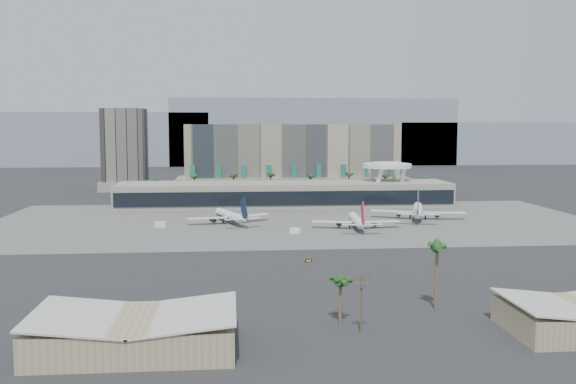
{
  "coord_description": "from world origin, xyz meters",
  "views": [
    {
      "loc": [
        -27.33,
        -217.7,
        40.61
      ],
      "look_at": [
        -4.46,
        40.0,
        14.19
      ],
      "focal_mm": 40.0,
      "sensor_mm": 36.0,
      "label": 1
    }
  ],
  "objects": [
    {
      "name": "utility_pole",
      "position": [
        -2.0,
        -96.09,
        7.14
      ],
      "size": [
        3.2,
        0.85,
        12.0
      ],
      "color": "#4C3826",
      "rests_on": "ground"
    },
    {
      "name": "hotel",
      "position": [
        10.0,
        174.41,
        16.81
      ],
      "size": [
        140.0,
        30.0,
        42.0
      ],
      "color": "tan",
      "rests_on": "ground"
    },
    {
      "name": "hangar_left",
      "position": [
        -45.0,
        -102.0,
        3.2
      ],
      "size": [
        36.65,
        22.6,
        7.55
      ],
      "color": "#9B8C67",
      "rests_on": "ground"
    },
    {
      "name": "saucer_structure",
      "position": [
        55.0,
        116.0,
        18.45
      ],
      "size": [
        26.0,
        26.0,
        21.89
      ],
      "color": "white",
      "rests_on": "ground"
    },
    {
      "name": "service_vehicle_a",
      "position": [
        -55.97,
        42.75,
        1.12
      ],
      "size": [
        4.86,
        2.92,
        2.23
      ],
      "primitive_type": "cube",
      "rotation": [
        0.0,
        0.0,
        -0.16
      ],
      "color": "silver",
      "rests_on": "ground"
    },
    {
      "name": "near_palm_b",
      "position": [
        17.91,
        -81.48,
        12.65
      ],
      "size": [
        6.0,
        6.0,
        15.57
      ],
      "color": "brown",
      "rests_on": "ground"
    },
    {
      "name": "palm_row",
      "position": [
        7.0,
        145.0,
        10.5
      ],
      "size": [
        157.8,
        2.8,
        13.1
      ],
      "color": "brown",
      "rests_on": "ground"
    },
    {
      "name": "airliner_centre",
      "position": [
        22.52,
        32.32,
        3.24
      ],
      "size": [
        36.07,
        37.2,
        12.83
      ],
      "rotation": [
        0.0,
        0.0,
        -0.06
      ],
      "color": "white",
      "rests_on": "ground"
    },
    {
      "name": "ground",
      "position": [
        0.0,
        0.0,
        0.0
      ],
      "size": [
        900.0,
        900.0,
        0.0
      ],
      "primitive_type": "plane",
      "color": "#232326",
      "rests_on": "ground"
    },
    {
      "name": "taxiway_sign",
      "position": [
        -4.36,
        -29.33,
        0.46
      ],
      "size": [
        2.08,
        0.61,
        0.94
      ],
      "rotation": [
        0.0,
        0.0,
        0.16
      ],
      "color": "black",
      "rests_on": "ground"
    },
    {
      "name": "service_vehicle_b",
      "position": [
        -3.1,
        22.88,
        1.01
      ],
      "size": [
        4.5,
        3.64,
        2.02
      ],
      "primitive_type": "cube",
      "rotation": [
        0.0,
        0.0,
        -0.42
      ],
      "color": "white",
      "rests_on": "ground"
    },
    {
      "name": "terminal",
      "position": [
        0.0,
        109.84,
        6.52
      ],
      "size": [
        170.0,
        32.5,
        14.5
      ],
      "color": "gray",
      "rests_on": "ground"
    },
    {
      "name": "airliner_left",
      "position": [
        -27.99,
        50.79,
        3.28
      ],
      "size": [
        34.82,
        35.97,
        12.99
      ],
      "rotation": [
        0.0,
        0.0,
        0.35
      ],
      "color": "white",
      "rests_on": "ground"
    },
    {
      "name": "airliner_right",
      "position": [
        54.37,
        55.8,
        3.75
      ],
      "size": [
        40.5,
        41.96,
        14.88
      ],
      "rotation": [
        0.0,
        0.0,
        -0.29
      ],
      "color": "white",
      "rests_on": "ground"
    },
    {
      "name": "apron_pad",
      "position": [
        0.0,
        55.0,
        0.03
      ],
      "size": [
        260.0,
        130.0,
        0.06
      ],
      "primitive_type": "cube",
      "color": "#5B5B59",
      "rests_on": "ground"
    },
    {
      "name": "near_palm_a",
      "position": [
        -5.15,
        -89.9,
        7.69
      ],
      "size": [
        6.0,
        6.0,
        10.5
      ],
      "color": "brown",
      "rests_on": "ground"
    },
    {
      "name": "mountain_ridge",
      "position": [
        27.88,
        470.0,
        29.89
      ],
      "size": [
        680.0,
        60.0,
        70.0
      ],
      "color": "gray",
      "rests_on": "ground"
    },
    {
      "name": "office_tower",
      "position": [
        -95.0,
        200.0,
        22.94
      ],
      "size": [
        30.0,
        30.0,
        52.0
      ],
      "color": "black",
      "rests_on": "ground"
    }
  ]
}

